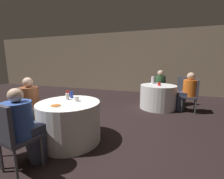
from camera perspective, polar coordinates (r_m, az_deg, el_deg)
ground_plane at (r=3.15m, az=-18.79°, el=-16.88°), size 16.00×16.00×0.00m
wall_back at (r=7.33m, az=5.25°, el=10.27°), size 16.00×0.06×2.80m
table_near at (r=2.86m, az=-15.79°, el=-11.64°), size 1.09×1.09×0.72m
table_far at (r=4.83m, az=17.04°, el=-2.64°), size 1.07×1.07×0.72m
chair_near_west at (r=3.40m, az=-29.81°, el=-5.61°), size 0.42×0.41×0.93m
chair_near_southwest at (r=2.64m, az=-36.24°, el=-10.67°), size 0.55×0.55×0.93m
chair_near_south at (r=2.27m, az=-33.95°, el=-13.61°), size 0.46×0.47×0.93m
chair_far_northeast at (r=5.47m, az=24.60°, el=0.45°), size 0.57×0.57×0.93m
chair_far_east at (r=4.78m, az=28.53°, el=-1.20°), size 0.44×0.43×0.93m
chair_far_north at (r=5.73m, az=17.75°, el=1.32°), size 0.41×0.41×0.93m
person_green_jacket at (r=5.56m, az=17.67°, el=1.24°), size 0.33×0.50×1.13m
person_floral_shirt at (r=3.28m, az=-27.82°, el=-5.64°), size 0.51×0.34×1.13m
person_orange_shirt at (r=4.76m, az=26.61°, el=-0.72°), size 0.52×0.37×1.13m
person_blue_shirt at (r=2.34m, az=-30.23°, el=-12.36°), size 0.38×0.51×1.10m
pizza_plate_near at (r=2.56m, az=-20.64°, el=-5.83°), size 0.23×0.23×0.02m
soda_can_red at (r=3.14m, az=-16.49°, el=-1.65°), size 0.07×0.07×0.12m
soda_can_silver at (r=2.91m, az=-16.67°, el=-2.59°), size 0.07×0.07×0.12m
soda_can_blue at (r=3.04m, az=-15.15°, el=-1.97°), size 0.07×0.07×0.12m
cup_near at (r=2.76m, az=-13.38°, el=-3.45°), size 0.09×0.09×0.09m
bottle_far at (r=5.04m, az=15.23°, el=3.50°), size 0.09×0.09×0.24m
cup_far at (r=4.68m, az=17.54°, el=2.01°), size 0.08×0.08×0.10m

